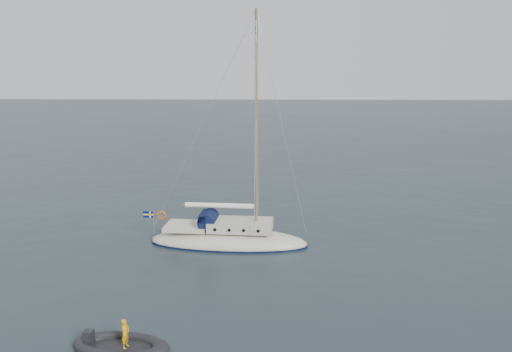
{
  "coord_description": "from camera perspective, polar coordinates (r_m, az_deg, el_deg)",
  "views": [
    {
      "loc": [
        -0.97,
        -26.4,
        9.75
      ],
      "look_at": [
        -1.93,
        0.0,
        4.19
      ],
      "focal_mm": 35.0,
      "sensor_mm": 36.0,
      "label": 1
    }
  ],
  "objects": [
    {
      "name": "sailboat",
      "position": [
        28.61,
        -3.18,
        -5.89
      ],
      "size": [
        9.5,
        2.85,
        13.53
      ],
      "rotation": [
        0.0,
        0.0,
        -0.06
      ],
      "color": "beige",
      "rests_on": "ground"
    },
    {
      "name": "rib",
      "position": [
        19.28,
        -15.22,
        -18.24
      ],
      "size": [
        3.59,
        1.63,
        1.27
      ],
      "rotation": [
        0.0,
        0.0,
        -0.12
      ],
      "color": "black",
      "rests_on": "ground"
    },
    {
      "name": "dinghy",
      "position": [
        28.93,
        -3.63,
        -7.43
      ],
      "size": [
        3.02,
        1.36,
        0.43
      ],
      "rotation": [
        0.0,
        0.0,
        0.17
      ],
      "color": "#48484D",
      "rests_on": "ground"
    },
    {
      "name": "ground",
      "position": [
        28.16,
        3.97,
        -8.4
      ],
      "size": [
        300.0,
        300.0,
        0.0
      ],
      "primitive_type": "plane",
      "color": "black",
      "rests_on": "ground"
    }
  ]
}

